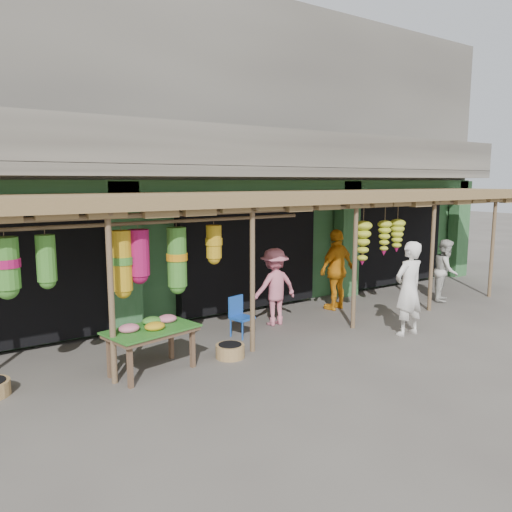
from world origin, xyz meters
TOP-DOWN VIEW (x-y plane):
  - ground at (0.00, 0.00)m, footprint 80.00×80.00m
  - building at (-0.00, 4.87)m, footprint 16.40×6.80m
  - awning at (-0.18, 0.80)m, footprint 14.00×2.70m
  - flower_table at (-3.35, -0.10)m, footprint 1.53×1.08m
  - blue_chair at (-1.21, 0.68)m, footprint 0.45×0.46m
  - basket_right at (-2.00, -0.25)m, footprint 0.59×0.59m
  - person_front at (1.56, -1.11)m, footprint 0.69×0.46m
  - person_right at (4.64, 0.20)m, footprint 0.95×0.89m
  - person_vendor at (1.80, 1.15)m, footprint 1.17×0.63m
  - person_shopper at (-0.18, 0.93)m, footprint 1.07×0.65m

SIDE VIEW (x-z plane):
  - ground at x=0.00m, z-range 0.00..0.00m
  - basket_right at x=-2.00m, z-range 0.00..0.23m
  - blue_chair at x=-1.21m, z-range 0.05..0.83m
  - flower_table at x=-3.35m, z-range 0.26..1.10m
  - person_right at x=4.64m, z-range 0.00..1.56m
  - person_shopper at x=-0.18m, z-range 0.00..1.62m
  - person_front at x=1.56m, z-range 0.00..1.86m
  - person_vendor at x=1.80m, z-range 0.00..1.90m
  - awning at x=-0.18m, z-range 1.18..3.97m
  - building at x=0.00m, z-range -0.13..6.87m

